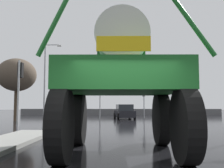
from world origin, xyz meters
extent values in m
plane|color=black|center=(0.00, 18.00, 0.00)|extent=(120.00, 120.00, 0.00)
cylinder|color=black|center=(-1.65, 4.82, 0.94)|extent=(0.43, 1.88, 1.87)
cylinder|color=black|center=(1.36, 4.88, 0.94)|extent=(0.43, 1.88, 1.87)
cylinder|color=black|center=(-1.59, 1.65, 0.94)|extent=(0.43, 1.88, 1.87)
cylinder|color=black|center=(1.42, 1.71, 0.94)|extent=(0.43, 1.88, 1.87)
cube|color=#1E6B28|center=(-0.11, 3.26, 2.21)|extent=(3.59, 3.94, 0.82)
cube|color=#1A5B22|center=(-0.12, 3.66, 3.21)|extent=(1.49, 1.21, 1.19)
cylinder|color=silver|center=(-0.10, 2.71, 3.36)|extent=(1.52, 1.40, 1.50)
cylinder|color=#1E6B28|center=(-1.66, 1.49, 3.64)|extent=(1.09, 0.14, 2.11)
cylinder|color=#1E6B28|center=(1.50, 1.55, 3.56)|extent=(1.38, 0.15, 1.95)
cube|color=yellow|center=(-0.07, 1.30, 2.86)|extent=(1.28, 0.07, 0.36)
cube|color=black|center=(0.40, 22.87, 0.53)|extent=(2.28, 4.31, 0.70)
cube|color=#23282D|center=(0.42, 22.72, 1.20)|extent=(1.85, 2.31, 0.64)
cylinder|color=black|center=(-0.64, 24.08, 0.30)|extent=(0.27, 0.62, 0.60)
cylinder|color=black|center=(1.04, 24.33, 0.30)|extent=(0.27, 0.62, 0.60)
cylinder|color=black|center=(-0.25, 21.41, 0.30)|extent=(0.27, 0.62, 0.60)
cylinder|color=black|center=(1.44, 21.66, 0.30)|extent=(0.27, 0.62, 0.60)
cylinder|color=#A8AAAF|center=(-5.69, 9.23, 1.95)|extent=(0.11, 0.11, 3.91)
cube|color=black|center=(-5.69, 9.44, 3.39)|extent=(0.24, 0.32, 0.84)
sphere|color=#390503|center=(-5.69, 9.63, 3.66)|extent=(0.17, 0.17, 0.17)
sphere|color=orange|center=(-5.69, 9.63, 3.39)|extent=(0.17, 0.17, 0.17)
sphere|color=black|center=(-5.69, 9.63, 3.12)|extent=(0.17, 0.17, 0.17)
cylinder|color=#A8AAAF|center=(3.79, 9.23, 1.71)|extent=(0.11, 0.11, 3.42)
cube|color=black|center=(3.79, 9.44, 2.90)|extent=(0.24, 0.32, 0.84)
sphere|color=#390503|center=(3.79, 9.63, 3.17)|extent=(0.17, 0.17, 0.17)
sphere|color=orange|center=(3.79, 9.63, 2.90)|extent=(0.17, 0.17, 0.17)
sphere|color=black|center=(3.79, 9.63, 2.63)|extent=(0.17, 0.17, 0.17)
cylinder|color=#A8AAAF|center=(-2.26, 23.49, 1.85)|extent=(0.11, 0.11, 3.70)
cube|color=black|center=(-2.26, 23.71, 3.18)|extent=(0.24, 0.32, 0.84)
sphere|color=#390503|center=(-2.26, 23.90, 3.45)|extent=(0.17, 0.17, 0.17)
sphere|color=orange|center=(-2.26, 23.90, 3.18)|extent=(0.17, 0.17, 0.17)
sphere|color=black|center=(-2.26, 23.90, 2.91)|extent=(0.17, 0.17, 0.17)
cylinder|color=#A8AAAF|center=(2.57, 23.49, 1.66)|extent=(0.11, 0.11, 3.33)
cube|color=black|center=(2.57, 23.71, 2.81)|extent=(0.24, 0.32, 0.84)
sphere|color=#390503|center=(2.57, 23.90, 3.08)|extent=(0.17, 0.17, 0.17)
sphere|color=orange|center=(2.57, 23.90, 2.81)|extent=(0.17, 0.17, 0.17)
sphere|color=black|center=(2.57, 23.90, 2.54)|extent=(0.17, 0.17, 0.17)
cylinder|color=#A8AAAF|center=(-8.65, 24.15, 4.27)|extent=(0.18, 0.18, 8.53)
cylinder|color=#A8AAAF|center=(-7.84, 24.15, 8.38)|extent=(1.63, 0.10, 0.10)
cube|color=silver|center=(-7.02, 24.15, 8.28)|extent=(0.50, 0.24, 0.16)
cylinder|color=#473828|center=(-9.89, 19.24, 1.52)|extent=(0.33, 0.33, 3.03)
ellipsoid|color=brown|center=(-9.89, 19.24, 4.31)|extent=(3.67, 3.67, 3.12)
cube|color=#59595B|center=(0.00, 32.96, 0.45)|extent=(29.36, 0.24, 0.90)
camera|label=1|loc=(-0.19, -4.57, 1.42)|focal=40.90mm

